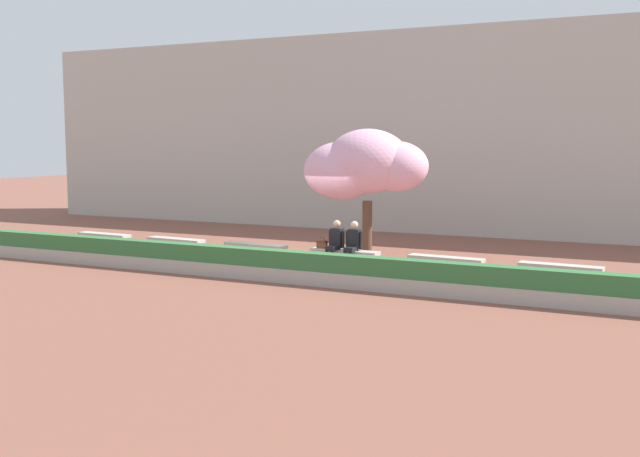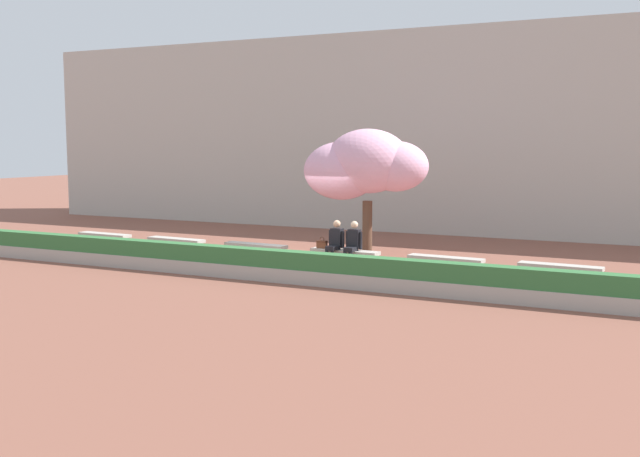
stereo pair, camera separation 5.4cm
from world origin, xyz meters
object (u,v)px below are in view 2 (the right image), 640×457
object	(u,v)px
stone_bench_near_west	(176,242)
stone_bench_far_east	(560,270)
stone_bench_center	(256,248)
stone_bench_east_end	(446,262)
handbag	(322,244)
stone_bench_west_end	(105,237)
cherry_tree_main	(364,166)
person_seated_left	(335,241)
person_seated_right	(353,242)
stone_bench_near_east	(345,255)

from	to	relation	value
stone_bench_near_west	stone_bench_far_east	xyz separation A→B (m)	(11.91, -0.00, 0.00)
stone_bench_near_west	stone_bench_center	size ratio (longest dim) A/B	1.00
stone_bench_east_end	handbag	distance (m)	3.71
stone_bench_west_end	stone_bench_near_west	size ratio (longest dim) A/B	1.00
cherry_tree_main	stone_bench_center	bearing A→B (deg)	-143.11
person_seated_left	person_seated_right	size ratio (longest dim) A/B	1.00
stone_bench_near_west	person_seated_left	size ratio (longest dim) A/B	1.63
stone_bench_far_east	stone_bench_west_end	bearing A→B (deg)	180.00
stone_bench_near_east	person_seated_right	bearing A→B (deg)	-11.15
stone_bench_east_end	stone_bench_far_east	xyz separation A→B (m)	(2.98, -0.00, 0.00)
stone_bench_west_end	person_seated_right	distance (m)	9.21
stone_bench_west_end	person_seated_right	world-z (taller)	person_seated_right
stone_bench_near_west	person_seated_right	world-z (taller)	person_seated_right
stone_bench_center	handbag	distance (m)	2.27
stone_bench_near_east	cherry_tree_main	size ratio (longest dim) A/B	0.53
stone_bench_near_east	person_seated_left	bearing A→B (deg)	-169.42
stone_bench_west_end	stone_bench_center	bearing A→B (deg)	-0.00
stone_bench_near_west	person_seated_left	xyz separation A→B (m)	(5.67, -0.05, 0.39)
person_seated_left	stone_bench_east_end	bearing A→B (deg)	0.93
cherry_tree_main	person_seated_right	bearing A→B (deg)	-75.76
person_seated_left	stone_bench_near_east	bearing A→B (deg)	10.58
stone_bench_far_east	stone_bench_near_east	bearing A→B (deg)	180.00
stone_bench_east_end	person_seated_right	bearing A→B (deg)	-178.87
stone_bench_near_west	stone_bench_near_east	size ratio (longest dim) A/B	1.00
stone_bench_near_east	stone_bench_east_end	size ratio (longest dim) A/B	1.00
stone_bench_east_end	handbag	bearing A→B (deg)	-179.82
stone_bench_near_east	handbag	world-z (taller)	handbag
stone_bench_near_west	stone_bench_far_east	distance (m)	11.91
stone_bench_west_end	stone_bench_near_east	xyz separation A→B (m)	(8.93, -0.00, 0.00)
stone_bench_near_east	stone_bench_west_end	bearing A→B (deg)	180.00
stone_bench_east_end	stone_bench_near_east	bearing A→B (deg)	-180.00
stone_bench_near_east	stone_bench_far_east	world-z (taller)	same
stone_bench_center	stone_bench_east_end	size ratio (longest dim) A/B	1.00
stone_bench_far_east	handbag	size ratio (longest dim) A/B	6.18
stone_bench_near_east	stone_bench_far_east	bearing A→B (deg)	-0.00
stone_bench_east_end	stone_bench_far_east	world-z (taller)	same
stone_bench_east_end	cherry_tree_main	bearing A→B (deg)	147.79
stone_bench_center	stone_bench_far_east	size ratio (longest dim) A/B	1.00
stone_bench_east_end	handbag	size ratio (longest dim) A/B	6.18
stone_bench_center	stone_bench_near_east	bearing A→B (deg)	0.00
stone_bench_east_end	person_seated_right	distance (m)	2.73
stone_bench_near_east	stone_bench_far_east	size ratio (longest dim) A/B	1.00
stone_bench_west_end	person_seated_left	xyz separation A→B (m)	(8.65, -0.05, 0.39)
stone_bench_near_east	cherry_tree_main	bearing A→B (deg)	97.27
person_seated_right	cherry_tree_main	world-z (taller)	cherry_tree_main
person_seated_left	cherry_tree_main	world-z (taller)	cherry_tree_main
stone_bench_center	cherry_tree_main	world-z (taller)	cherry_tree_main
stone_bench_west_end	stone_bench_east_end	size ratio (longest dim) A/B	1.00
stone_bench_west_end	stone_bench_east_end	xyz separation A→B (m)	(11.91, -0.00, 0.00)
handbag	cherry_tree_main	world-z (taller)	cherry_tree_main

